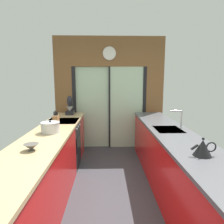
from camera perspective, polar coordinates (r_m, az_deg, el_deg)
ground_plane at (r=3.42m, az=-0.22°, el=-20.21°), size 5.04×7.60×0.02m
back_wall_unit at (r=4.78m, az=-0.77°, el=7.46°), size 2.64×0.12×2.70m
left_counter_run at (r=2.91m, az=-18.93°, el=-15.81°), size 0.62×3.80×0.92m
right_counter_run at (r=3.10m, az=17.53°, el=-14.17°), size 0.62×3.80×0.92m
sink_faucet at (r=3.19m, az=19.18°, el=-1.35°), size 0.19×0.02×0.30m
oven_range at (r=3.92m, az=-14.04°, el=-9.15°), size 0.60×0.60×0.92m
mixing_bowl at (r=2.32m, az=-22.53°, el=-9.42°), size 0.16×0.16×0.07m
knife_block at (r=3.28m, az=-16.06°, el=-2.58°), size 0.08×0.14×0.28m
stand_mixer at (r=4.46m, az=-12.19°, el=1.39°), size 0.17×0.27×0.42m
stock_pot at (r=2.98m, az=-17.58°, el=-4.30°), size 0.27×0.27×0.18m
kettle at (r=2.19m, az=25.01°, el=-9.49°), size 0.26×0.18×0.19m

